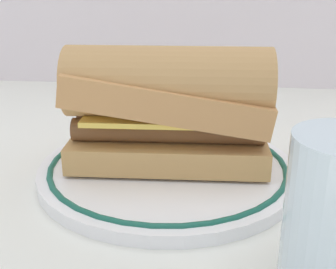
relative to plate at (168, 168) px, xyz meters
name	(u,v)px	position (x,y,z in m)	size (l,w,h in m)	color
ground_plane	(179,180)	(0.01, -0.01, -0.01)	(1.50, 1.50, 0.00)	silver
plate	(168,168)	(0.00, 0.00, 0.00)	(0.26, 0.26, 0.01)	white
sausage_sandwich	(168,105)	(0.00, 0.00, 0.07)	(0.20, 0.09, 0.12)	tan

